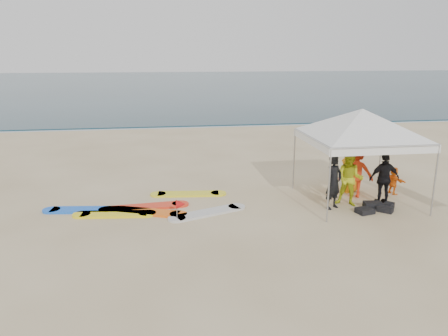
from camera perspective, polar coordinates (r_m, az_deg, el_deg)
name	(u,v)px	position (r m, az deg, el deg)	size (l,w,h in m)	color
ground	(221,236)	(11.93, -0.43, -8.85)	(120.00, 120.00, 0.00)	beige
ocean	(167,84)	(70.99, -7.40, 10.88)	(160.00, 84.00, 0.08)	#0C2633
shoreline_foam	(182,127)	(29.45, -5.45, 5.41)	(160.00, 1.20, 0.01)	silver
person_black_a	(334,182)	(14.12, 14.15, -1.80)	(0.63, 0.41, 1.73)	black
person_yellow	(350,179)	(14.50, 16.09, -1.39)	(0.86, 0.67, 1.78)	#C0C91C
person_orange_a	(356,172)	(15.46, 16.90, -0.46)	(1.15, 0.66, 1.78)	red
person_black_b	(384,179)	(15.04, 20.20, -1.30)	(1.00, 0.41, 1.70)	black
person_orange_b	(351,167)	(15.96, 16.21, 0.09)	(0.87, 0.57, 1.78)	orange
person_seated	(394,181)	(16.31, 21.27, -1.53)	(0.89, 0.28, 0.96)	orange
canopy_tent	(363,109)	(14.58, 17.67, 7.35)	(4.67, 4.67, 3.52)	#A5A5A8
marker_pennant	(181,204)	(12.88, -5.67, -4.74)	(0.28, 0.28, 0.64)	#A5A5A8
gear_pile	(376,208)	(14.51, 19.21, -4.92)	(1.43, 0.80, 0.22)	black
surfboard_spread	(149,208)	(14.07, -9.76, -5.15)	(5.91, 2.93, 0.07)	silver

